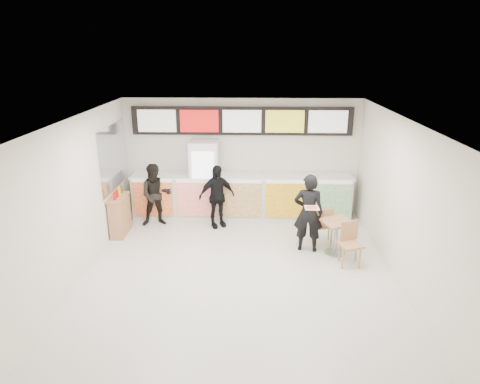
{
  "coord_description": "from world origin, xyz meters",
  "views": [
    {
      "loc": [
        0.27,
        -7.22,
        4.2
      ],
      "look_at": [
        0.02,
        1.2,
        1.33
      ],
      "focal_mm": 32.0,
      "sensor_mm": 36.0,
      "label": 1
    }
  ],
  "objects_px": {
    "cafe_table": "(336,231)",
    "condiment_ledge": "(120,215)",
    "customer_main": "(308,213)",
    "customer_mid": "(217,196)",
    "customer_left": "(156,195)",
    "service_counter": "(242,196)",
    "drinks_fridge": "(205,180)"
  },
  "relations": [
    {
      "from": "cafe_table",
      "to": "condiment_ledge",
      "type": "xyz_separation_m",
      "value": [
        -4.87,
        0.87,
        -0.04
      ]
    },
    {
      "from": "customer_mid",
      "to": "condiment_ledge",
      "type": "height_order",
      "value": "customer_mid"
    },
    {
      "from": "customer_main",
      "to": "service_counter",
      "type": "bearing_deg",
      "value": -41.98
    },
    {
      "from": "service_counter",
      "to": "customer_main",
      "type": "distance_m",
      "value": 2.37
    },
    {
      "from": "customer_left",
      "to": "customer_mid",
      "type": "height_order",
      "value": "same"
    },
    {
      "from": "cafe_table",
      "to": "customer_mid",
      "type": "bearing_deg",
      "value": 131.69
    },
    {
      "from": "customer_main",
      "to": "condiment_ledge",
      "type": "xyz_separation_m",
      "value": [
        -4.29,
        0.72,
        -0.39
      ]
    },
    {
      "from": "service_counter",
      "to": "customer_main",
      "type": "xyz_separation_m",
      "value": [
        1.47,
        -1.84,
        0.29
      ]
    },
    {
      "from": "drinks_fridge",
      "to": "customer_mid",
      "type": "distance_m",
      "value": 0.75
    },
    {
      "from": "customer_left",
      "to": "service_counter",
      "type": "bearing_deg",
      "value": 2.44
    },
    {
      "from": "customer_mid",
      "to": "cafe_table",
      "type": "bearing_deg",
      "value": -54.76
    },
    {
      "from": "customer_main",
      "to": "customer_left",
      "type": "relative_size",
      "value": 1.11
    },
    {
      "from": "cafe_table",
      "to": "customer_main",
      "type": "bearing_deg",
      "value": 145.2
    },
    {
      "from": "service_counter",
      "to": "condiment_ledge",
      "type": "bearing_deg",
      "value": -158.34
    },
    {
      "from": "service_counter",
      "to": "customer_main",
      "type": "height_order",
      "value": "customer_main"
    },
    {
      "from": "service_counter",
      "to": "cafe_table",
      "type": "distance_m",
      "value": 2.86
    },
    {
      "from": "drinks_fridge",
      "to": "customer_mid",
      "type": "bearing_deg",
      "value": -60.7
    },
    {
      "from": "drinks_fridge",
      "to": "service_counter",
      "type": "bearing_deg",
      "value": -0.99
    },
    {
      "from": "customer_mid",
      "to": "cafe_table",
      "type": "xyz_separation_m",
      "value": [
        2.64,
        -1.39,
        -0.26
      ]
    },
    {
      "from": "customer_main",
      "to": "cafe_table",
      "type": "distance_m",
      "value": 0.7
    },
    {
      "from": "customer_left",
      "to": "customer_mid",
      "type": "distance_m",
      "value": 1.49
    },
    {
      "from": "condiment_ledge",
      "to": "service_counter",
      "type": "bearing_deg",
      "value": 21.66
    },
    {
      "from": "customer_main",
      "to": "customer_mid",
      "type": "relative_size",
      "value": 1.11
    },
    {
      "from": "customer_left",
      "to": "condiment_ledge",
      "type": "height_order",
      "value": "customer_left"
    },
    {
      "from": "cafe_table",
      "to": "condiment_ledge",
      "type": "distance_m",
      "value": 4.95
    },
    {
      "from": "customer_main",
      "to": "condiment_ledge",
      "type": "relative_size",
      "value": 1.56
    },
    {
      "from": "drinks_fridge",
      "to": "condiment_ledge",
      "type": "height_order",
      "value": "drinks_fridge"
    },
    {
      "from": "customer_mid",
      "to": "cafe_table",
      "type": "height_order",
      "value": "customer_mid"
    },
    {
      "from": "service_counter",
      "to": "customer_left",
      "type": "bearing_deg",
      "value": -165.36
    },
    {
      "from": "customer_mid",
      "to": "cafe_table",
      "type": "relative_size",
      "value": 0.99
    },
    {
      "from": "customer_main",
      "to": "condiment_ledge",
      "type": "bearing_deg",
      "value": -0.06
    },
    {
      "from": "drinks_fridge",
      "to": "condiment_ledge",
      "type": "relative_size",
      "value": 1.81
    }
  ]
}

